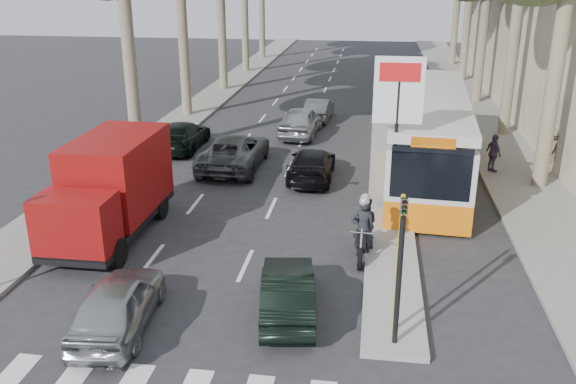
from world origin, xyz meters
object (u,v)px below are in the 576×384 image
at_px(silver_hatchback, 118,303).
at_px(red_truck, 111,187).
at_px(dark_hatchback, 288,291).
at_px(city_bus, 429,133).
at_px(motorcycle, 364,227).

relative_size(silver_hatchback, red_truck, 0.66).
xyz_separation_m(dark_hatchback, red_truck, (-6.12, 3.86, 1.03)).
bearing_deg(silver_hatchback, city_bus, -127.45).
distance_m(city_bus, motorcycle, 8.25).
relative_size(silver_hatchback, city_bus, 0.30).
relative_size(city_bus, motorcycle, 5.74).
xyz_separation_m(dark_hatchback, city_bus, (4.13, 11.43, 1.17)).
height_order(silver_hatchback, city_bus, city_bus).
xyz_separation_m(red_truck, city_bus, (10.25, 7.57, 0.14)).
xyz_separation_m(city_bus, motorcycle, (-2.39, -7.85, -0.90)).
distance_m(dark_hatchback, red_truck, 7.31).
xyz_separation_m(silver_hatchback, red_truck, (-2.27, 5.10, 0.98)).
relative_size(dark_hatchback, red_truck, 0.63).
bearing_deg(dark_hatchback, city_bus, -117.84).
bearing_deg(silver_hatchback, red_truck, -71.26).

